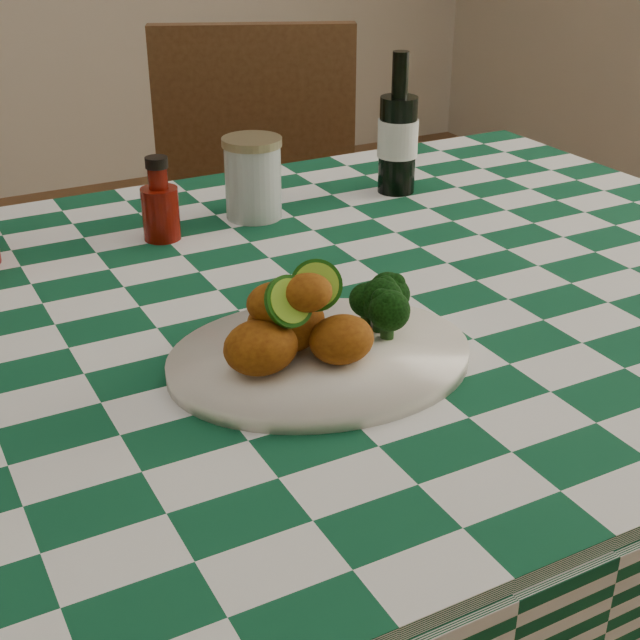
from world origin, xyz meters
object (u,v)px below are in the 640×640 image
plate (320,358)px  dining_table (250,561)px  wooden_chair_right (260,272)px  mason_jar (253,178)px  fried_chicken_pile (303,316)px  ketchup_bottle (160,199)px  beer_bottle (398,124)px

plate → dining_table: bearing=97.8°
wooden_chair_right → mason_jar: bearing=-90.7°
fried_chicken_pile → mason_jar: size_ratio=1.18×
fried_chicken_pile → plate: bearing=0.0°
mason_jar → plate: bearing=-105.8°
plate → fried_chicken_pile: 0.06m
ketchup_bottle → beer_bottle: beer_bottle is taller
dining_table → wooden_chair_right: wooden_chair_right is taller
wooden_chair_right → ketchup_bottle: bearing=-104.0°
plate → mason_jar: size_ratio=2.66×
beer_bottle → plate: bearing=-130.2°
plate → ketchup_bottle: bearing=93.3°
ketchup_bottle → dining_table: bearing=-89.5°
dining_table → fried_chicken_pile: bearing=-88.8°
ketchup_bottle → beer_bottle: 0.42m
fried_chicken_pile → ketchup_bottle: size_ratio=1.21×
plate → ketchup_bottle: size_ratio=2.72×
dining_table → mason_jar: bearing=62.3°
ketchup_bottle → fried_chicken_pile: bearing=-89.2°
ketchup_bottle → beer_bottle: size_ratio=0.53×
mason_jar → wooden_chair_right: size_ratio=0.13×
dining_table → plate: (0.02, -0.17, 0.40)m
beer_bottle → wooden_chair_right: size_ratio=0.23×
plate → fried_chicken_pile: size_ratio=2.26×
fried_chicken_pile → beer_bottle: (0.41, 0.46, 0.05)m
ketchup_bottle → wooden_chair_right: wooden_chair_right is taller
dining_table → mason_jar: mason_jar is taller
mason_jar → dining_table: bearing=-117.7°
mason_jar → beer_bottle: size_ratio=0.55×
fried_chicken_pile → wooden_chair_right: size_ratio=0.15×
plate → wooden_chair_right: bearing=69.8°
ketchup_bottle → mason_jar: (0.15, 0.02, 0.00)m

